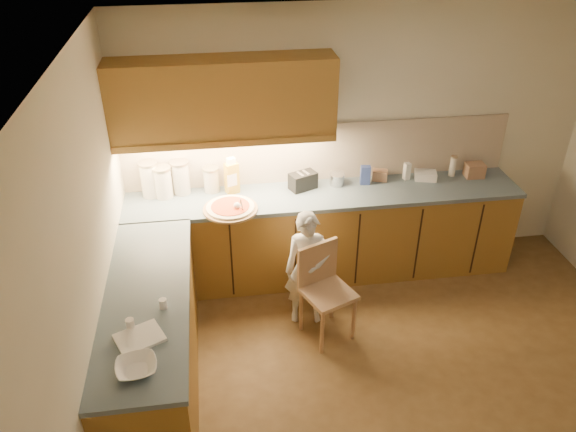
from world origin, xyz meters
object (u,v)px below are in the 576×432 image
object	(u,v)px
pizza_on_board	(231,208)
toaster	(303,181)
oil_jug	(232,177)
wooden_chair	(324,285)
child	(308,269)

from	to	relation	value
pizza_on_board	toaster	bearing A→B (deg)	23.70
oil_jug	toaster	bearing A→B (deg)	-1.58
wooden_chair	oil_jug	distance (m)	1.34
wooden_chair	toaster	size ratio (longest dim) A/B	2.98
pizza_on_board	toaster	size ratio (longest dim) A/B	1.70
child	toaster	bearing A→B (deg)	89.80
pizza_on_board	wooden_chair	bearing A→B (deg)	-41.85
pizza_on_board	oil_jug	distance (m)	0.36
child	oil_jug	size ratio (longest dim) A/B	3.08
pizza_on_board	wooden_chair	distance (m)	1.08
toaster	pizza_on_board	bearing A→B (deg)	-178.89
pizza_on_board	toaster	distance (m)	0.78
pizza_on_board	wooden_chair	xyz separation A→B (m)	(0.73, -0.66, -0.44)
pizza_on_board	oil_jug	xyz separation A→B (m)	(0.04, 0.33, 0.14)
oil_jug	toaster	size ratio (longest dim) A/B	1.24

